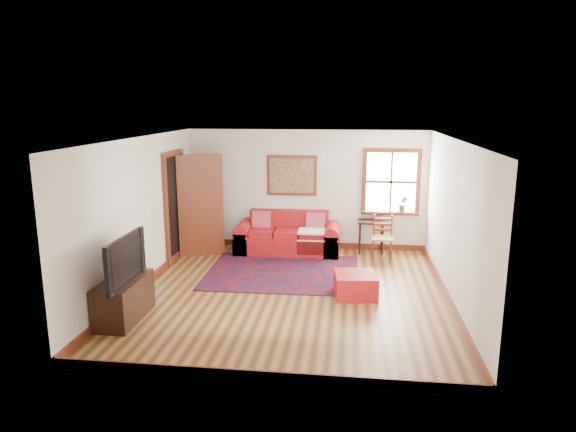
# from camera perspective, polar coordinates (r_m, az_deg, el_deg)

# --- Properties ---
(ground) EXTENTS (5.50, 5.50, 0.00)m
(ground) POSITION_cam_1_polar(r_m,az_deg,el_deg) (8.48, 0.32, -8.52)
(ground) COLOR #492B13
(ground) RESTS_ON ground
(room_envelope) EXTENTS (5.04, 5.54, 2.52)m
(room_envelope) POSITION_cam_1_polar(r_m,az_deg,el_deg) (8.05, 0.34, 2.56)
(room_envelope) COLOR silver
(room_envelope) RESTS_ON ground
(window) EXTENTS (1.18, 0.20, 1.38)m
(window) POSITION_cam_1_polar(r_m,az_deg,el_deg) (10.74, 11.53, 2.99)
(window) COLOR white
(window) RESTS_ON ground
(doorway) EXTENTS (0.89, 1.08, 2.14)m
(doorway) POSITION_cam_1_polar(r_m,az_deg,el_deg) (10.33, -10.75, 1.27)
(doorway) COLOR black
(doorway) RESTS_ON ground
(framed_artwork) EXTENTS (1.05, 0.07, 0.85)m
(framed_artwork) POSITION_cam_1_polar(r_m,az_deg,el_deg) (10.75, 0.42, 4.52)
(framed_artwork) COLOR maroon
(framed_artwork) RESTS_ON ground
(persian_rug) EXTENTS (2.78, 2.24, 0.02)m
(persian_rug) POSITION_cam_1_polar(r_m,az_deg,el_deg) (9.43, -0.58, -6.26)
(persian_rug) COLOR #590C0E
(persian_rug) RESTS_ON ground
(red_leather_sofa) EXTENTS (2.13, 0.88, 0.83)m
(red_leather_sofa) POSITION_cam_1_polar(r_m,az_deg,el_deg) (10.64, -0.00, -2.57)
(red_leather_sofa) COLOR #A31519
(red_leather_sofa) RESTS_ON ground
(red_ottoman) EXTENTS (0.72, 0.72, 0.37)m
(red_ottoman) POSITION_cam_1_polar(r_m,az_deg,el_deg) (8.35, 7.50, -7.60)
(red_ottoman) COLOR #A31519
(red_ottoman) RESTS_ON ground
(side_table) EXTENTS (0.56, 0.42, 0.67)m
(side_table) POSITION_cam_1_polar(r_m,az_deg,el_deg) (10.69, 9.25, -1.14)
(side_table) COLOR black
(side_table) RESTS_ON ground
(ladder_back_chair) EXTENTS (0.43, 0.41, 0.87)m
(ladder_back_chair) POSITION_cam_1_polar(r_m,az_deg,el_deg) (10.30, 10.46, -2.19)
(ladder_back_chair) COLOR tan
(ladder_back_chair) RESTS_ON ground
(media_cabinet) EXTENTS (0.49, 1.09, 0.60)m
(media_cabinet) POSITION_cam_1_polar(r_m,az_deg,el_deg) (7.75, -17.78, -8.83)
(media_cabinet) COLOR black
(media_cabinet) RESTS_ON ground
(television) EXTENTS (0.15, 1.17, 0.67)m
(television) POSITION_cam_1_polar(r_m,az_deg,el_deg) (7.42, -18.41, -4.63)
(television) COLOR black
(television) RESTS_ON media_cabinet
(candle_hurricane) EXTENTS (0.12, 0.12, 0.18)m
(candle_hurricane) POSITION_cam_1_polar(r_m,az_deg,el_deg) (7.96, -16.42, -5.26)
(candle_hurricane) COLOR silver
(candle_hurricane) RESTS_ON media_cabinet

